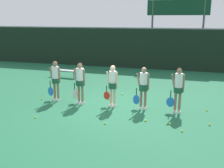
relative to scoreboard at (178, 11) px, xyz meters
name	(u,v)px	position (x,y,z in m)	size (l,w,h in m)	color
ground_plane	(112,106)	(-2.00, -10.21, -4.04)	(140.00, 140.00, 0.00)	#216642
fence_windscreen	(146,48)	(-2.00, -1.72, -2.57)	(60.00, 0.08, 2.90)	black
scoreboard	(178,11)	(0.00, 0.00, 0.00)	(4.45, 0.15, 5.09)	#515156
bench_courtside	(64,71)	(-6.37, -5.79, -3.65)	(1.84, 0.56, 0.45)	#B2B2B7
player_0	(55,78)	(-4.60, -10.18, -2.99)	(0.62, 0.35, 1.77)	#8C664C
player_1	(80,80)	(-3.40, -10.29, -2.98)	(0.66, 0.38, 1.77)	#8C664C
player_2	(113,83)	(-1.97, -10.28, -3.01)	(0.62, 0.34, 1.73)	beige
player_3	(143,85)	(-0.72, -10.23, -3.04)	(0.63, 0.35, 1.71)	#8C664C
player_4	(178,87)	(0.63, -10.26, -3.01)	(0.64, 0.34, 1.76)	#8C664C
tennis_ball_0	(122,94)	(-1.99, -8.53, -4.00)	(0.07, 0.07, 0.07)	#CCE033
tennis_ball_1	(35,117)	(-4.35, -12.32, -4.01)	(0.06, 0.06, 0.06)	#CCE033
tennis_ball_2	(170,124)	(0.45, -11.56, -4.00)	(0.07, 0.07, 0.07)	#CCE033
tennis_ball_3	(182,131)	(0.89, -12.05, -4.01)	(0.06, 0.06, 0.06)	#CCE033
tennis_ball_4	(146,120)	(-0.39, -11.51, -4.00)	(0.07, 0.07, 0.07)	#CCE033
tennis_ball_5	(207,110)	(1.78, -9.76, -4.00)	(0.07, 0.07, 0.07)	#CCE033
tennis_ball_6	(169,104)	(0.28, -9.42, -4.00)	(0.07, 0.07, 0.07)	#CCE033
tennis_ball_7	(105,123)	(-1.69, -12.16, -4.01)	(0.06, 0.06, 0.06)	#CCE033
tennis_ball_8	(109,99)	(-2.40, -9.44, -4.00)	(0.07, 0.07, 0.07)	#CCE033
tennis_ball_9	(210,125)	(1.77, -11.27, -4.00)	(0.07, 0.07, 0.07)	#CCE033
tennis_ball_10	(42,99)	(-5.31, -10.27, -4.00)	(0.07, 0.07, 0.07)	#CCE033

